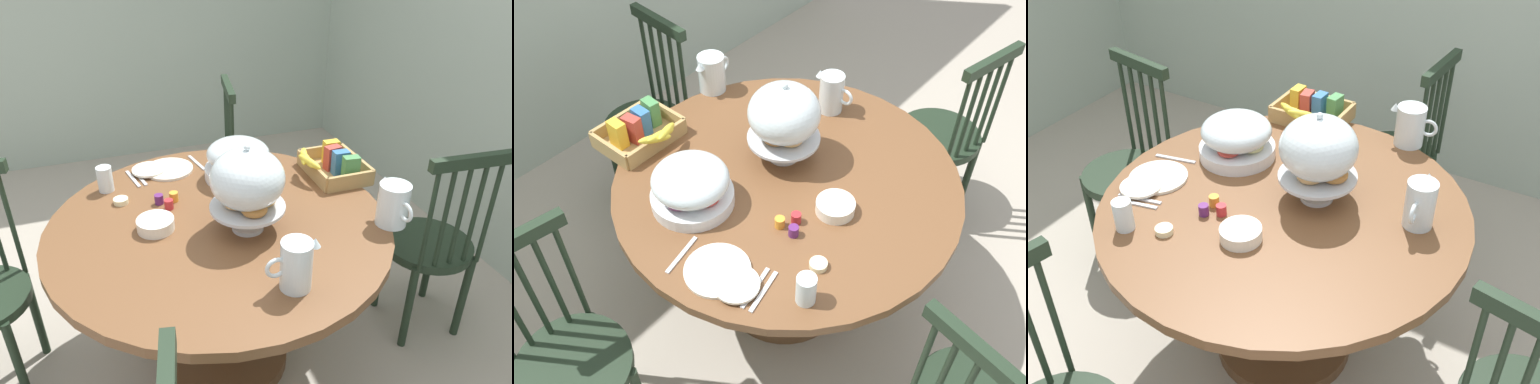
# 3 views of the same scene
# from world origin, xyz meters

# --- Properties ---
(ground_plane) EXTENTS (10.00, 10.00, 0.00)m
(ground_plane) POSITION_xyz_m (0.00, 0.00, 0.00)
(ground_plane) COLOR #A89E8E
(dining_table) EXTENTS (1.31, 1.31, 0.74)m
(dining_table) POSITION_xyz_m (-0.07, 0.18, 0.55)
(dining_table) COLOR brown
(dining_table) RESTS_ON ground_plane
(windsor_chair_near_window) EXTENTS (0.41, 0.41, 0.97)m
(windsor_chair_near_window) POSITION_xyz_m (0.86, -0.04, 0.45)
(windsor_chair_near_window) COLOR #1E2D1E
(windsor_chair_near_window) RESTS_ON ground_plane
(windsor_chair_by_cabinet) EXTENTS (0.40, 0.40, 0.97)m
(windsor_chair_by_cabinet) POSITION_xyz_m (0.03, 1.13, 0.45)
(windsor_chair_by_cabinet) COLOR #1E2D1E
(windsor_chair_by_cabinet) RESTS_ON ground_plane
(windsor_chair_facing_door) EXTENTS (0.41, 0.40, 0.97)m
(windsor_chair_facing_door) POSITION_xyz_m (-1.01, 0.36, 0.45)
(windsor_chair_facing_door) COLOR #1E2D1E
(windsor_chair_facing_door) RESTS_ON ground_plane
(pastry_stand_with_dome) EXTENTS (0.28, 0.28, 0.34)m
(pastry_stand_with_dome) POSITION_xyz_m (0.02, 0.26, 0.94)
(pastry_stand_with_dome) COLOR silver
(pastry_stand_with_dome) RESTS_ON dining_table
(fruit_platter_covered) EXTENTS (0.30, 0.30, 0.18)m
(fruit_platter_covered) POSITION_xyz_m (-0.39, 0.35, 0.83)
(fruit_platter_covered) COLOR silver
(fruit_platter_covered) RESTS_ON dining_table
(orange_juice_pitcher) EXTENTS (0.10, 0.18, 0.17)m
(orange_juice_pitcher) POSITION_xyz_m (0.38, 0.30, 0.82)
(orange_juice_pitcher) COLOR silver
(orange_juice_pitcher) RESTS_ON dining_table
(milk_pitcher) EXTENTS (0.20, 0.12, 0.17)m
(milk_pitcher) POSITION_xyz_m (0.16, 0.79, 0.82)
(milk_pitcher) COLOR silver
(milk_pitcher) RESTS_ON dining_table
(cereal_basket) EXTENTS (0.32, 0.30, 0.12)m
(cereal_basket) POSITION_xyz_m (-0.28, 0.76, 0.79)
(cereal_basket) COLOR tan
(cereal_basket) RESTS_ON dining_table
(china_plate_large) EXTENTS (0.22, 0.22, 0.01)m
(china_plate_large) POSITION_xyz_m (-0.55, 0.07, 0.75)
(china_plate_large) COLOR white
(china_plate_large) RESTS_ON dining_table
(china_plate_small) EXTENTS (0.15, 0.15, 0.01)m
(china_plate_small) POSITION_xyz_m (-0.56, -0.02, 0.76)
(china_plate_small) COLOR white
(china_plate_small) RESTS_ON china_plate_large
(cereal_bowl) EXTENTS (0.14, 0.14, 0.04)m
(cereal_bowl) POSITION_xyz_m (-0.09, -0.06, 0.76)
(cereal_bowl) COLOR white
(cereal_bowl) RESTS_ON dining_table
(drinking_glass) EXTENTS (0.06, 0.06, 0.11)m
(drinking_glass) POSITION_xyz_m (-0.46, -0.21, 0.80)
(drinking_glass) COLOR silver
(drinking_glass) RESTS_ON dining_table
(butter_dish) EXTENTS (0.06, 0.06, 0.02)m
(butter_dish) POSITION_xyz_m (-0.33, -0.16, 0.75)
(butter_dish) COLOR beige
(butter_dish) RESTS_ON dining_table
(jam_jar_strawberry) EXTENTS (0.04, 0.04, 0.04)m
(jam_jar_strawberry) POSITION_xyz_m (-0.22, 0.01, 0.76)
(jam_jar_strawberry) COLOR #B7282D
(jam_jar_strawberry) RESTS_ON dining_table
(jam_jar_apricot) EXTENTS (0.04, 0.04, 0.04)m
(jam_jar_apricot) POSITION_xyz_m (-0.28, 0.04, 0.76)
(jam_jar_apricot) COLOR orange
(jam_jar_apricot) RESTS_ON dining_table
(jam_jar_grape) EXTENTS (0.04, 0.04, 0.04)m
(jam_jar_grape) POSITION_xyz_m (-0.28, -0.02, 0.76)
(jam_jar_grape) COLOR #5B2366
(jam_jar_grape) RESTS_ON dining_table
(table_knife) EXTENTS (0.17, 0.05, 0.01)m
(table_knife) POSITION_xyz_m (-0.53, -0.06, 0.74)
(table_knife) COLOR silver
(table_knife) RESTS_ON dining_table
(dinner_fork) EXTENTS (0.17, 0.05, 0.01)m
(dinner_fork) POSITION_xyz_m (-0.52, -0.09, 0.74)
(dinner_fork) COLOR silver
(dinner_fork) RESTS_ON dining_table
(soup_spoon) EXTENTS (0.17, 0.05, 0.01)m
(soup_spoon) POSITION_xyz_m (-0.58, 0.21, 0.74)
(soup_spoon) COLOR silver
(soup_spoon) RESTS_ON dining_table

